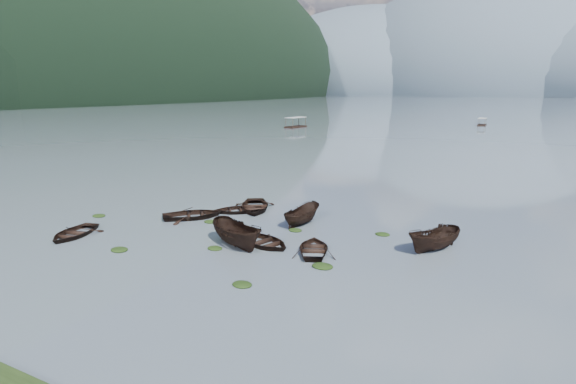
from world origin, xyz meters
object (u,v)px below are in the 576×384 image
at_px(pontoon_centre, 482,125).
at_px(pontoon_left, 296,128).
at_px(rowboat_3, 314,252).
at_px(rowboat_0, 74,236).

bearing_deg(pontoon_centre, pontoon_left, -143.82).
bearing_deg(rowboat_3, rowboat_0, -6.31).
height_order(rowboat_3, pontoon_centre, pontoon_centre).
xyz_separation_m(rowboat_0, rowboat_3, (16.30, 4.88, 0.00)).
distance_m(rowboat_0, pontoon_centre, 122.03).
distance_m(rowboat_0, pontoon_left, 93.68).
relative_size(rowboat_0, rowboat_3, 1.06).
distance_m(rowboat_3, pontoon_left, 95.20).
relative_size(pontoon_left, pontoon_centre, 1.34).
xyz_separation_m(rowboat_3, pontoon_centre, (1.11, 115.91, 0.00)).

